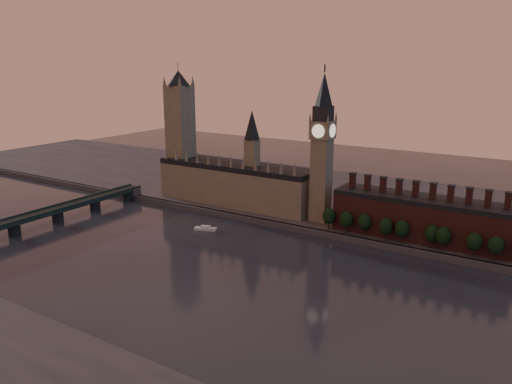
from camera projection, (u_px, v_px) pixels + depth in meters
ground at (215, 277)px, 268.87m from camera, size 900.00×900.00×0.00m
north_bank at (344, 199)px, 414.15m from camera, size 900.00×182.00×4.00m
palace_of_westminster at (237, 182)px, 390.64m from camera, size 130.00×30.30×74.00m
victoria_tower at (180, 129)px, 409.82m from camera, size 24.00×24.00×108.00m
big_ben at (322, 146)px, 339.36m from camera, size 15.00×15.00×107.00m
chimney_block at (422, 217)px, 313.23m from camera, size 110.00×25.00×37.00m
embankment_tree_0 at (329, 216)px, 330.57m from camera, size 8.60×8.60×14.88m
embankment_tree_1 at (346, 220)px, 323.32m from camera, size 8.60×8.60×14.88m
embankment_tree_2 at (364, 222)px, 318.72m from camera, size 8.60×8.60×14.88m
embankment_tree_3 at (386, 226)px, 309.92m from camera, size 8.60×8.60×14.88m
embankment_tree_4 at (402, 229)px, 305.14m from camera, size 8.60×8.60×14.88m
embankment_tree_5 at (432, 233)px, 297.32m from camera, size 8.60×8.60×14.88m
embankment_tree_6 at (443, 236)px, 292.98m from camera, size 8.60×8.60×14.88m
embankment_tree_7 at (474, 242)px, 283.51m from camera, size 8.60×8.60×14.88m
embankment_tree_8 at (496, 245)px, 277.75m from camera, size 8.60×8.60×14.88m
westminster_bridge at (33, 219)px, 344.58m from camera, size 14.00×200.00×11.55m
river_boat at (206, 228)px, 343.96m from camera, size 15.96×9.57×3.08m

